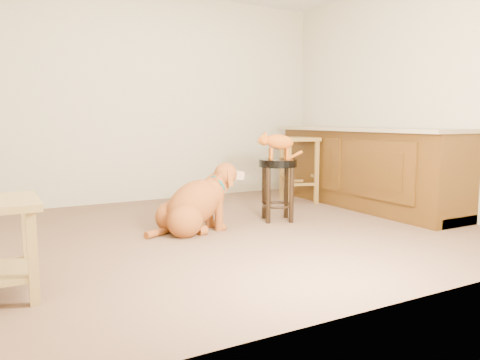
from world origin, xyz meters
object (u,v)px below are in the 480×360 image
wood_stool (299,168)px  golden_retriever (195,205)px  padded_stool (278,177)px  tabby_kitten (277,143)px

wood_stool → golden_retriever: (-1.78, -0.85, -0.18)m
padded_stool → golden_retriever: 0.96m
golden_retriever → padded_stool: bearing=-3.5°
wood_stool → golden_retriever: bearing=-154.4°
golden_retriever → tabby_kitten: (0.92, 0.05, 0.55)m
wood_stool → golden_retriever: wood_stool is taller
padded_stool → golden_retriever: (-0.93, -0.04, -0.20)m
padded_stool → wood_stool: (0.85, 0.81, -0.02)m
wood_stool → tabby_kitten: bearing=-136.9°
padded_stool → golden_retriever: padded_stool is taller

